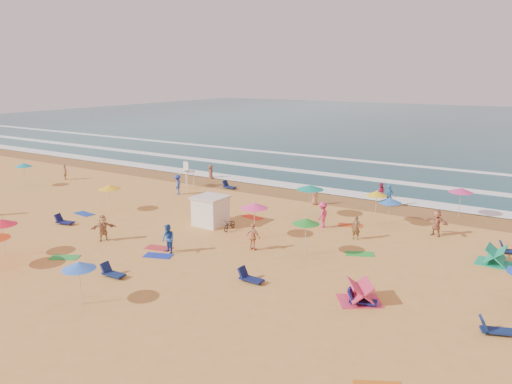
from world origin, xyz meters
The scene contains 13 objects.
ground centered at (0.00, 0.00, 0.00)m, with size 220.00×220.00×0.00m, color gold.
ocean centered at (0.00, 84.00, 0.00)m, with size 220.00×140.00×0.18m, color #0C4756.
wet_sand centered at (0.00, 12.50, 0.01)m, with size 220.00×220.00×0.00m, color olive.
surf_foam centered at (0.00, 21.32, 0.10)m, with size 200.00×18.70×0.05m.
cabana centered at (-1.40, 0.92, 1.00)m, with size 2.00×2.00×2.00m, color white.
cabana_roof centered at (-1.40, 0.92, 2.06)m, with size 2.20×2.20×0.12m, color silver.
bicycle centered at (0.50, 0.62, 0.40)m, with size 0.53×1.51×0.80m, color black.
lifeguard_stand centered at (-10.79, 9.35, 1.05)m, with size 1.20×1.20×2.10m, color white, non-canonical shape.
beach_umbrellas centered at (3.72, -1.20, 2.09)m, with size 60.16×26.75×0.76m.
loungers centered at (1.67, -3.22, 0.17)m, with size 44.41×23.84×0.34m.
towels centered at (0.84, -2.76, 0.01)m, with size 45.55×22.43×0.03m.
popup_tents centered at (14.70, -0.72, 0.60)m, with size 7.11×10.90×1.20m.
beachgoers centered at (0.13, 3.63, 0.85)m, with size 48.68×25.45×2.13m.
Camera 1 is at (19.99, -26.56, 10.75)m, focal length 35.00 mm.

